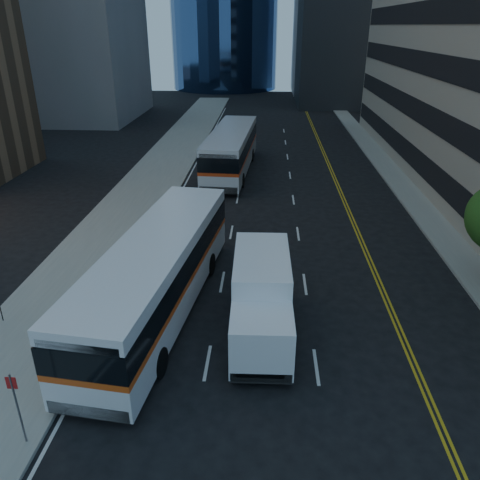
# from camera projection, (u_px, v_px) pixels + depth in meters

# --- Properties ---
(ground) EXTENTS (160.00, 160.00, 0.00)m
(ground) POSITION_uv_depth(u_px,v_px,m) (306.00, 407.00, 15.27)
(ground) COLOR black
(ground) RESTS_ON ground
(sidewalk_west) EXTENTS (5.00, 90.00, 0.15)m
(sidewalk_west) POSITION_uv_depth(u_px,v_px,m) (156.00, 176.00, 38.46)
(sidewalk_west) COLOR gray
(sidewalk_west) RESTS_ON ground
(sidewalk_east) EXTENTS (2.00, 90.00, 0.15)m
(sidewalk_east) POSITION_uv_depth(u_px,v_px,m) (397.00, 180.00, 37.45)
(sidewalk_east) COLOR gray
(sidewalk_east) RESTS_ON ground
(bus_front) EXTENTS (4.52, 13.60, 3.44)m
(bus_front) POSITION_uv_depth(u_px,v_px,m) (158.00, 273.00, 19.66)
(bus_front) COLOR white
(bus_front) RESTS_ON ground
(bus_rear) EXTENTS (3.82, 13.79, 3.52)m
(bus_rear) POSITION_uv_depth(u_px,v_px,m) (231.00, 150.00, 38.92)
(bus_rear) COLOR silver
(bus_rear) RESTS_ON ground
(box_truck) EXTENTS (2.32, 6.45, 3.07)m
(box_truck) POSITION_uv_depth(u_px,v_px,m) (261.00, 298.00, 18.29)
(box_truck) COLOR white
(box_truck) RESTS_ON ground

